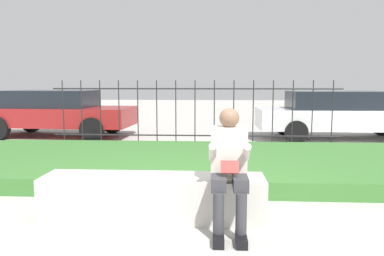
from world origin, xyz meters
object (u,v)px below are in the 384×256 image
Objects in this scene: car_parked_left at (57,112)px; car_parked_right at (341,114)px; person_seated_reader at (229,164)px; stone_bench at (153,199)px.

car_parked_right is at bearing 2.43° from car_parked_left.
car_parked_left reaches higher than person_seated_reader.
stone_bench is 7.56m from car_parked_left.
car_parked_right is 1.06× the size of car_parked_left.
person_seated_reader is at bearing -52.23° from car_parked_left.
car_parked_left is (-3.88, 6.46, 0.50)m from stone_bench.
person_seated_reader is at bearing -116.87° from car_parked_right.
car_parked_right is at bearing 56.72° from stone_bench.
car_parked_right reaches higher than stone_bench.
car_parked_left is (-4.73, 6.78, 0.01)m from person_seated_reader.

